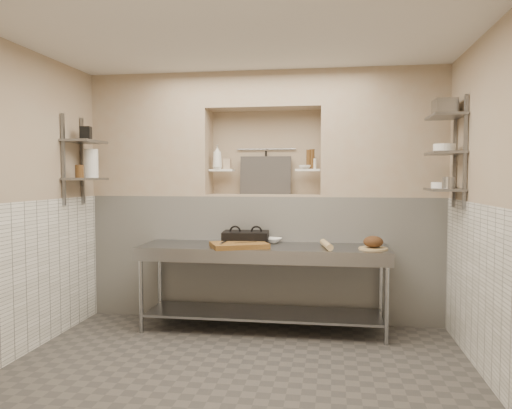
% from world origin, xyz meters
% --- Properties ---
extents(floor, '(4.00, 3.90, 0.10)m').
position_xyz_m(floor, '(0.00, 0.00, -0.05)').
color(floor, '#4B4642').
rests_on(floor, ground).
extents(ceiling, '(4.00, 3.90, 0.10)m').
position_xyz_m(ceiling, '(0.00, 0.00, 2.85)').
color(ceiling, silver).
rests_on(ceiling, ground).
extents(wall_left, '(0.10, 3.90, 2.80)m').
position_xyz_m(wall_left, '(-2.05, 0.00, 1.40)').
color(wall_left, tan).
rests_on(wall_left, ground).
extents(wall_right, '(0.10, 3.90, 2.80)m').
position_xyz_m(wall_right, '(2.05, 0.00, 1.40)').
color(wall_right, tan).
rests_on(wall_right, ground).
extents(wall_back, '(4.00, 0.10, 2.80)m').
position_xyz_m(wall_back, '(0.00, 2.00, 1.40)').
color(wall_back, tan).
rests_on(wall_back, ground).
extents(wall_front, '(4.00, 0.10, 2.80)m').
position_xyz_m(wall_front, '(0.00, -2.00, 1.40)').
color(wall_front, tan).
rests_on(wall_front, ground).
extents(backwall_lower, '(4.00, 0.40, 1.40)m').
position_xyz_m(backwall_lower, '(0.00, 1.75, 0.70)').
color(backwall_lower, white).
rests_on(backwall_lower, floor).
extents(alcove_sill, '(1.30, 0.40, 0.02)m').
position_xyz_m(alcove_sill, '(0.00, 1.75, 1.41)').
color(alcove_sill, tan).
rests_on(alcove_sill, backwall_lower).
extents(backwall_pillar_left, '(1.35, 0.40, 1.40)m').
position_xyz_m(backwall_pillar_left, '(-1.33, 1.75, 2.10)').
color(backwall_pillar_left, tan).
rests_on(backwall_pillar_left, backwall_lower).
extents(backwall_pillar_right, '(1.35, 0.40, 1.40)m').
position_xyz_m(backwall_pillar_right, '(1.33, 1.75, 2.10)').
color(backwall_pillar_right, tan).
rests_on(backwall_pillar_right, backwall_lower).
extents(backwall_header, '(1.30, 0.40, 0.40)m').
position_xyz_m(backwall_header, '(0.00, 1.75, 2.60)').
color(backwall_header, tan).
rests_on(backwall_header, backwall_lower).
extents(wainscot_left, '(0.02, 3.90, 1.40)m').
position_xyz_m(wainscot_left, '(-1.99, 0.00, 0.70)').
color(wainscot_left, white).
rests_on(wainscot_left, floor).
extents(wainscot_right, '(0.02, 3.90, 1.40)m').
position_xyz_m(wainscot_right, '(1.99, 0.00, 0.70)').
color(wainscot_right, white).
rests_on(wainscot_right, floor).
extents(alcove_shelf_left, '(0.28, 0.16, 0.02)m').
position_xyz_m(alcove_shelf_left, '(-0.50, 1.75, 1.70)').
color(alcove_shelf_left, white).
rests_on(alcove_shelf_left, backwall_lower).
extents(alcove_shelf_right, '(0.28, 0.16, 0.02)m').
position_xyz_m(alcove_shelf_right, '(0.50, 1.75, 1.70)').
color(alcove_shelf_right, white).
rests_on(alcove_shelf_right, backwall_lower).
extents(utensil_rail, '(0.70, 0.02, 0.02)m').
position_xyz_m(utensil_rail, '(0.00, 1.92, 1.95)').
color(utensil_rail, gray).
rests_on(utensil_rail, wall_back).
extents(hanging_steel, '(0.02, 0.02, 0.30)m').
position_xyz_m(hanging_steel, '(0.00, 1.90, 1.78)').
color(hanging_steel, black).
rests_on(hanging_steel, utensil_rail).
extents(splash_panel, '(0.60, 0.08, 0.45)m').
position_xyz_m(splash_panel, '(0.00, 1.85, 1.64)').
color(splash_panel, '#383330').
rests_on(splash_panel, alcove_sill).
extents(shelf_rail_left_a, '(0.03, 0.03, 0.95)m').
position_xyz_m(shelf_rail_left_a, '(-1.98, 1.25, 1.80)').
color(shelf_rail_left_a, slate).
rests_on(shelf_rail_left_a, wall_left).
extents(shelf_rail_left_b, '(0.03, 0.03, 0.95)m').
position_xyz_m(shelf_rail_left_b, '(-1.98, 0.85, 1.80)').
color(shelf_rail_left_b, slate).
rests_on(shelf_rail_left_b, wall_left).
extents(wall_shelf_left_lower, '(0.30, 0.50, 0.02)m').
position_xyz_m(wall_shelf_left_lower, '(-1.84, 1.05, 1.60)').
color(wall_shelf_left_lower, slate).
rests_on(wall_shelf_left_lower, wall_left).
extents(wall_shelf_left_upper, '(0.30, 0.50, 0.03)m').
position_xyz_m(wall_shelf_left_upper, '(-1.84, 1.05, 2.00)').
color(wall_shelf_left_upper, slate).
rests_on(wall_shelf_left_upper, wall_left).
extents(shelf_rail_right_a, '(0.03, 0.03, 1.05)m').
position_xyz_m(shelf_rail_right_a, '(1.98, 1.25, 1.85)').
color(shelf_rail_right_a, slate).
rests_on(shelf_rail_right_a, wall_right).
extents(shelf_rail_right_b, '(0.03, 0.03, 1.05)m').
position_xyz_m(shelf_rail_right_b, '(1.98, 0.85, 1.85)').
color(shelf_rail_right_b, slate).
rests_on(shelf_rail_right_b, wall_right).
extents(wall_shelf_right_lower, '(0.30, 0.50, 0.02)m').
position_xyz_m(wall_shelf_right_lower, '(1.84, 1.05, 1.50)').
color(wall_shelf_right_lower, slate).
rests_on(wall_shelf_right_lower, wall_right).
extents(wall_shelf_right_mid, '(0.30, 0.50, 0.02)m').
position_xyz_m(wall_shelf_right_mid, '(1.84, 1.05, 1.85)').
color(wall_shelf_right_mid, slate).
rests_on(wall_shelf_right_mid, wall_right).
extents(wall_shelf_right_upper, '(0.30, 0.50, 0.03)m').
position_xyz_m(wall_shelf_right_upper, '(1.84, 1.05, 2.20)').
color(wall_shelf_right_upper, slate).
rests_on(wall_shelf_right_upper, wall_right).
extents(prep_table, '(2.60, 0.70, 0.90)m').
position_xyz_m(prep_table, '(0.06, 1.18, 0.64)').
color(prep_table, gray).
rests_on(prep_table, floor).
extents(panini_press, '(0.52, 0.39, 0.13)m').
position_xyz_m(panini_press, '(-0.14, 1.33, 0.97)').
color(panini_press, black).
rests_on(panini_press, prep_table).
extents(cutting_board, '(0.67, 0.58, 0.05)m').
position_xyz_m(cutting_board, '(-0.16, 1.03, 0.93)').
color(cutting_board, brown).
rests_on(cutting_board, prep_table).
extents(knife_blade, '(0.22, 0.15, 0.01)m').
position_xyz_m(knife_blade, '(-0.10, 1.06, 0.95)').
color(knife_blade, gray).
rests_on(knife_blade, cutting_board).
extents(tongs, '(0.03, 0.24, 0.02)m').
position_xyz_m(tongs, '(-0.31, 0.97, 0.96)').
color(tongs, gray).
rests_on(tongs, cutting_board).
extents(mixing_bowl, '(0.27, 0.27, 0.05)m').
position_xyz_m(mixing_bowl, '(0.12, 1.43, 0.93)').
color(mixing_bowl, white).
rests_on(mixing_bowl, prep_table).
extents(rolling_pin, '(0.14, 0.44, 0.07)m').
position_xyz_m(rolling_pin, '(0.72, 1.13, 0.93)').
color(rolling_pin, tan).
rests_on(rolling_pin, prep_table).
extents(bread_board, '(0.29, 0.29, 0.02)m').
position_xyz_m(bread_board, '(1.19, 1.11, 0.91)').
color(bread_board, tan).
rests_on(bread_board, prep_table).
extents(bread_loaf, '(0.20, 0.20, 0.12)m').
position_xyz_m(bread_loaf, '(1.19, 1.11, 0.98)').
color(bread_loaf, '#4C2D19').
rests_on(bread_loaf, bread_board).
extents(bottle_soap, '(0.14, 0.14, 0.28)m').
position_xyz_m(bottle_soap, '(-0.54, 1.70, 1.85)').
color(bottle_soap, white).
rests_on(bottle_soap, alcove_shelf_left).
extents(jar_alcove, '(0.08, 0.08, 0.12)m').
position_xyz_m(jar_alcove, '(-0.44, 1.77, 1.77)').
color(jar_alcove, tan).
rests_on(jar_alcove, alcove_shelf_left).
extents(bowl_alcove, '(0.16, 0.16, 0.04)m').
position_xyz_m(bowl_alcove, '(0.47, 1.72, 1.73)').
color(bowl_alcove, white).
rests_on(bowl_alcove, alcove_shelf_right).
extents(condiment_a, '(0.06, 0.06, 0.22)m').
position_xyz_m(condiment_a, '(0.55, 1.76, 1.82)').
color(condiment_a, '#4E3217').
rests_on(condiment_a, alcove_shelf_right).
extents(condiment_b, '(0.05, 0.05, 0.22)m').
position_xyz_m(condiment_b, '(0.51, 1.75, 1.82)').
color(condiment_b, '#4E3217').
rests_on(condiment_b, alcove_shelf_right).
extents(condiment_c, '(0.07, 0.07, 0.12)m').
position_xyz_m(condiment_c, '(0.56, 1.77, 1.77)').
color(condiment_c, white).
rests_on(condiment_c, alcove_shelf_right).
extents(jug_left, '(0.16, 0.16, 0.31)m').
position_xyz_m(jug_left, '(-1.84, 1.18, 1.77)').
color(jug_left, white).
rests_on(jug_left, wall_shelf_left_lower).
extents(jar_left, '(0.09, 0.09, 0.13)m').
position_xyz_m(jar_left, '(-1.84, 0.93, 1.68)').
color(jar_left, '#4E3217').
rests_on(jar_left, wall_shelf_left_lower).
extents(box_left_upper, '(0.12, 0.12, 0.15)m').
position_xyz_m(box_left_upper, '(-1.84, 1.08, 2.09)').
color(box_left_upper, black).
rests_on(box_left_upper, wall_shelf_left_upper).
extents(bowl_right, '(0.19, 0.19, 0.06)m').
position_xyz_m(bowl_right, '(1.84, 1.18, 1.54)').
color(bowl_right, white).
rests_on(bowl_right, wall_shelf_right_lower).
extents(canister_right, '(0.11, 0.11, 0.11)m').
position_xyz_m(canister_right, '(1.84, 0.88, 1.57)').
color(canister_right, gray).
rests_on(canister_right, wall_shelf_right_lower).
extents(bowl_right_mid, '(0.21, 0.21, 0.08)m').
position_xyz_m(bowl_right_mid, '(1.84, 1.08, 1.90)').
color(bowl_right_mid, white).
rests_on(bowl_right_mid, wall_shelf_right_mid).
extents(basket_right, '(0.20, 0.25, 0.16)m').
position_xyz_m(basket_right, '(1.84, 1.10, 2.29)').
color(basket_right, gray).
rests_on(basket_right, wall_shelf_right_upper).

